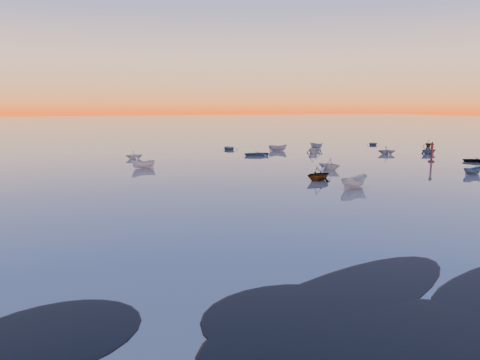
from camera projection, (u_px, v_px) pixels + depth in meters
name	position (u px, v px, depth m)	size (l,w,h in m)	color
ground	(144.00, 143.00, 116.35)	(600.00, 600.00, 0.00)	#655D54
mud_lobes	(455.00, 299.00, 22.56)	(140.00, 6.00, 0.07)	black
moored_fleet	(189.00, 165.00, 72.71)	(124.00, 58.00, 1.20)	#BABAB6
boat_near_center	(354.00, 188.00, 52.88)	(4.01, 1.70, 1.39)	#BABAB6
boat_near_right	(329.00, 170.00, 67.40)	(3.73, 1.68, 1.31)	#BABAB6
channel_marker	(432.00, 154.00, 76.76)	(0.97, 0.97, 3.46)	#460F0F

